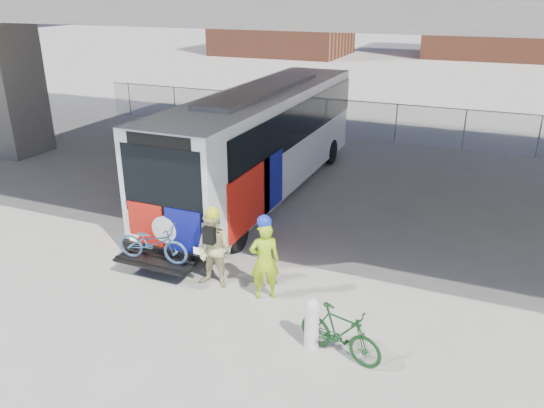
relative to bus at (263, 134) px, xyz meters
The scene contains 8 objects.
ground 4.63m from the bus, 61.01° to the right, with size 160.00×160.00×0.00m, color #9E9991.
bus is the anchor object (origin of this frame).
chainlink_fence 8.65m from the bus, 76.59° to the left, with size 30.00×0.06×30.00m.
brick_buildings 44.86m from the bus, 85.86° to the left, with size 54.00×22.00×12.00m.
bollard 8.98m from the bus, 59.87° to the right, with size 0.29×0.29×1.10m.
cyclist_hivis 7.01m from the bus, 65.80° to the right, with size 0.82×0.74×2.07m.
cyclist_tan 6.60m from the bus, 76.24° to the right, with size 0.91×0.71×2.05m.
bike_parked 9.35m from the bus, 56.88° to the right, with size 0.50×1.78×1.07m, color #133B18.
Camera 1 is at (5.16, -12.42, 6.60)m, focal length 35.00 mm.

